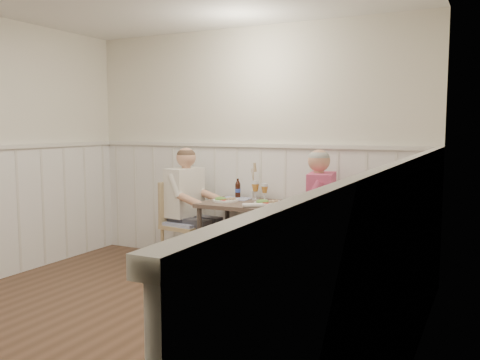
{
  "coord_description": "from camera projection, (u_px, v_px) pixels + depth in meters",
  "views": [
    {
      "loc": [
        2.41,
        -2.81,
        1.52
      ],
      "look_at": [
        0.18,
        1.64,
        1.0
      ],
      "focal_mm": 38.0,
      "sensor_mm": 36.0,
      "label": 1
    }
  ],
  "objects": [
    {
      "name": "ground_plane",
      "position": [
        118.0,
        335.0,
        3.73
      ],
      "size": [
        4.5,
        4.5,
        0.0
      ],
      "primitive_type": "plane",
      "color": "#462E1E"
    },
    {
      "name": "room_shell",
      "position": [
        113.0,
        127.0,
        3.57
      ],
      "size": [
        4.04,
        4.54,
        2.6
      ],
      "color": "white",
      "rests_on": "ground"
    },
    {
      "name": "wainscot",
      "position": [
        170.0,
        226.0,
        4.27
      ],
      "size": [
        4.0,
        4.49,
        1.34
      ],
      "color": "white",
      "rests_on": "ground"
    },
    {
      "name": "dining_table",
      "position": [
        249.0,
        212.0,
        5.22
      ],
      "size": [
        0.92,
        0.7,
        0.75
      ],
      "color": "#4E3A30",
      "rests_on": "ground"
    },
    {
      "name": "chair_right",
      "position": [
        321.0,
        239.0,
        4.89
      ],
      "size": [
        0.43,
        0.43,
        0.82
      ],
      "color": "tan",
      "rests_on": "ground"
    },
    {
      "name": "chair_left",
      "position": [
        183.0,
        221.0,
        5.53
      ],
      "size": [
        0.49,
        0.49,
        0.93
      ],
      "color": "tan",
      "rests_on": "ground"
    },
    {
      "name": "man_in_pink",
      "position": [
        317.0,
        227.0,
        4.91
      ],
      "size": [
        0.66,
        0.47,
        1.33
      ],
      "color": "#3F3F47",
      "rests_on": "ground"
    },
    {
      "name": "diner_cream",
      "position": [
        188.0,
        216.0,
        5.55
      ],
      "size": [
        0.65,
        0.46,
        1.32
      ],
      "color": "#3F3F47",
      "rests_on": "ground"
    },
    {
      "name": "plate_man",
      "position": [
        267.0,
        202.0,
        5.08
      ],
      "size": [
        0.28,
        0.28,
        0.07
      ],
      "color": "white",
      "rests_on": "dining_table"
    },
    {
      "name": "plate_diner",
      "position": [
        224.0,
        199.0,
        5.28
      ],
      "size": [
        0.27,
        0.27,
        0.07
      ],
      "color": "white",
      "rests_on": "dining_table"
    },
    {
      "name": "beer_glass_a",
      "position": [
        265.0,
        189.0,
        5.34
      ],
      "size": [
        0.07,
        0.07,
        0.18
      ],
      "color": "silver",
      "rests_on": "dining_table"
    },
    {
      "name": "beer_glass_b",
      "position": [
        255.0,
        187.0,
        5.38
      ],
      "size": [
        0.08,
        0.08,
        0.2
      ],
      "color": "silver",
      "rests_on": "dining_table"
    },
    {
      "name": "beer_bottle",
      "position": [
        238.0,
        189.0,
        5.53
      ],
      "size": [
        0.06,
        0.06,
        0.21
      ],
      "color": "black",
      "rests_on": "dining_table"
    },
    {
      "name": "rolled_napkin",
      "position": [
        252.0,
        205.0,
        4.88
      ],
      "size": [
        0.19,
        0.14,
        0.04
      ],
      "color": "white",
      "rests_on": "dining_table"
    },
    {
      "name": "grass_vase",
      "position": [
        252.0,
        182.0,
        5.47
      ],
      "size": [
        0.05,
        0.05,
        0.41
      ],
      "color": "silver",
      "rests_on": "dining_table"
    },
    {
      "name": "gingham_mat",
      "position": [
        236.0,
        199.0,
        5.46
      ],
      "size": [
        0.33,
        0.27,
        0.01
      ],
      "color": "#4A5BA0",
      "rests_on": "dining_table"
    }
  ]
}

